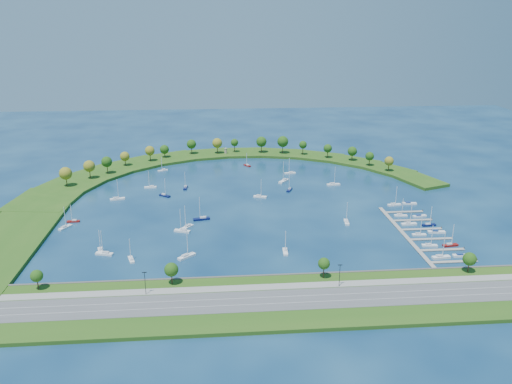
{
  "coord_description": "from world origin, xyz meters",
  "views": [
    {
      "loc": [
        -20.71,
        -304.5,
        108.28
      ],
      "look_at": [
        5.0,
        5.0,
        4.0
      ],
      "focal_mm": 36.31,
      "sensor_mm": 36.0,
      "label": 1
    }
  ],
  "objects": [
    {
      "name": "docked_boat_9",
      "position": [
        95.98,
        -35.9,
        0.61
      ],
      "size": [
        8.38,
        3.6,
        1.66
      ],
      "rotation": [
        0.0,
        0.0,
        0.17
      ],
      "color": "white",
      "rests_on": "ground"
    },
    {
      "name": "docked_boat_0",
      "position": [
        85.51,
        -89.32,
        0.94
      ],
      "size": [
        9.03,
        3.37,
        12.97
      ],
      "rotation": [
        0.0,
        0.0,
        0.1
      ],
      "color": "white",
      "rests_on": "ground"
    },
    {
      "name": "moored_boat_18",
      "position": [
        4.45,
        80.31,
        0.86
      ],
      "size": [
        5.61,
        6.97,
        10.41
      ],
      "rotation": [
        0.0,
        0.0,
        2.17
      ],
      "color": "maroon",
      "rests_on": "ground"
    },
    {
      "name": "breakwater_trees",
      "position": [
        -17.02,
        87.3,
        10.44
      ],
      "size": [
        233.4,
        91.27,
        14.55
      ],
      "color": "#382314",
      "rests_on": "breakwater"
    },
    {
      "name": "docked_boat_11",
      "position": [
        97.87,
        -14.56,
        0.65
      ],
      "size": [
        8.87,
        3.32,
        1.77
      ],
      "rotation": [
        0.0,
        0.0,
        -0.1
      ],
      "color": "white",
      "rests_on": "ground"
    },
    {
      "name": "moored_boat_3",
      "position": [
        -64.2,
        31.34,
        0.9
      ],
      "size": [
        8.18,
        2.71,
        11.85
      ],
      "rotation": [
        0.0,
        0.0,
        3.2
      ],
      "color": "white",
      "rests_on": "ground"
    },
    {
      "name": "moored_boat_8",
      "position": [
        -74.88,
        -72.16,
        0.92
      ],
      "size": [
        8.87,
        4.58,
        12.56
      ],
      "rotation": [
        0.0,
        0.0,
        2.87
      ],
      "color": "white",
      "rests_on": "ground"
    },
    {
      "name": "docked_boat_3",
      "position": [
        96.02,
        -76.23,
        0.89
      ],
      "size": [
        8.13,
        3.28,
        11.61
      ],
      "rotation": [
        0.0,
        0.0,
        0.14
      ],
      "color": "maroon",
      "rests_on": "ground"
    },
    {
      "name": "dock_system",
      "position": [
        85.3,
        -61.0,
        0.35
      ],
      "size": [
        24.28,
        82.0,
        1.6
      ],
      "color": "gray",
      "rests_on": "ground"
    },
    {
      "name": "docked_boat_7",
      "position": [
        96.03,
        -49.31,
        0.89
      ],
      "size": [
        7.81,
        2.74,
        11.27
      ],
      "rotation": [
        0.0,
        0.0,
        0.08
      ],
      "color": "#0A1141",
      "rests_on": "ground"
    },
    {
      "name": "docked_boat_8",
      "position": [
        85.54,
        -33.97,
        0.87
      ],
      "size": [
        7.55,
        2.93,
        10.82
      ],
      "rotation": [
        0.0,
        0.0,
        -0.12
      ],
      "color": "white",
      "rests_on": "ground"
    },
    {
      "name": "moored_boat_15",
      "position": [
        7.58,
        5.57,
        0.92
      ],
      "size": [
        8.74,
        4.54,
        12.37
      ],
      "rotation": [
        0.0,
        0.0,
        6.01
      ],
      "color": "white",
      "rests_on": "ground"
    },
    {
      "name": "moored_boat_2",
      "position": [
        -102.68,
        -36.57,
        0.91
      ],
      "size": [
        6.18,
        8.35,
        12.21
      ],
      "rotation": [
        0.0,
        0.0,
        1.04
      ],
      "color": "white",
      "rests_on": "ground"
    },
    {
      "name": "moored_boat_4",
      "position": [
        -77.38,
        -68.58,
        0.9
      ],
      "size": [
        4.49,
        8.34,
        11.81
      ],
      "rotation": [
        0.0,
        0.0,
        5.01
      ],
      "color": "white",
      "rests_on": "ground"
    },
    {
      "name": "moored_boat_0",
      "position": [
        -36.75,
        -42.11,
        0.95
      ],
      "size": [
        7.62,
        8.67,
        13.32
      ],
      "rotation": [
        0.0,
        0.0,
        4.04
      ],
      "color": "white",
      "rests_on": "ground"
    },
    {
      "name": "docked_boat_2",
      "position": [
        85.53,
        -75.68,
        0.89
      ],
      "size": [
        7.91,
        3.16,
        11.31
      ],
      "rotation": [
        0.0,
        0.0,
        -0.13
      ],
      "color": "white",
      "rests_on": "ground"
    },
    {
      "name": "moored_boat_5",
      "position": [
        -59.43,
        71.8,
        0.88
      ],
      "size": [
        7.61,
        5.16,
        10.95
      ],
      "rotation": [
        0.0,
        0.0,
        3.6
      ],
      "color": "white",
      "rests_on": "ground"
    },
    {
      "name": "moored_boat_19",
      "position": [
        27.2,
        37.3,
        1.0
      ],
      "size": [
        8.47,
        9.81,
        14.97
      ],
      "rotation": [
        0.0,
        0.0,
        4.06
      ],
      "color": "white",
      "rests_on": "ground"
    },
    {
      "name": "docked_boat_5",
      "position": [
        95.97,
        -59.43,
        0.68
      ],
      "size": [
        9.29,
        3.62,
        1.85
      ],
      "rotation": [
        0.0,
        0.0,
        -0.12
      ],
      "color": "white",
      "rests_on": "ground"
    },
    {
      "name": "moored_boat_16",
      "position": [
        34.45,
        56.76,
        0.91
      ],
      "size": [
        8.42,
        3.07,
        12.11
      ],
      "rotation": [
        0.0,
        0.0,
        3.24
      ],
      "color": "white",
      "rests_on": "ground"
    },
    {
      "name": "moored_boat_10",
      "position": [
        12.49,
        -76.97,
        0.89
      ],
      "size": [
        2.7,
        7.99,
        11.56
      ],
      "rotation": [
        0.0,
        0.0,
        4.65
      ],
      "color": "white",
      "rests_on": "ground"
    },
    {
      "name": "ground",
      "position": [
        0.0,
        0.0,
        0.0
      ],
      "size": [
        700.0,
        700.0,
        0.0
      ],
      "primitive_type": "plane",
      "color": "#082448",
      "rests_on": "ground"
    },
    {
      "name": "docked_boat_4",
      "position": [
        85.54,
        -61.93,
        0.87
      ],
      "size": [
        7.4,
        2.56,
        10.69
      ],
      "rotation": [
        0.0,
        0.0,
        -0.07
      ],
      "color": "white",
      "rests_on": "ground"
    },
    {
      "name": "moored_boat_21",
      "position": [
        51.83,
        -41.61,
        0.9
      ],
      "size": [
        3.21,
        8.34,
        11.94
      ],
      "rotation": [
        0.0,
        0.0,
        1.45
      ],
      "color": "white",
      "rests_on": "ground"
    },
    {
      "name": "docked_boat_6",
      "position": [
        85.51,
        -47.16,
        0.92
      ],
      "size": [
        8.63,
        2.91,
        12.49
      ],
      "rotation": [
        0.0,
        0.0,
        0.06
      ],
      "color": "white",
      "rests_on": "ground"
    },
    {
      "name": "moored_boat_7",
      "position": [
        28.37,
        18.01,
        0.89
      ],
      "size": [
        5.09,
        7.9,
        11.3
      ],
      "rotation": [
        0.0,
        0.0,
        4.29
      ],
      "color": "#0A1141",
      "rests_on": "ground"
    },
    {
      "name": "moored_boat_11",
      "position": [
        59.9,
        26.82,
        0.95
      ],
      "size": [
        9.29,
        3.6,
        13.31
      ],
      "rotation": [
        0.0,
        0.0,
        0.12
      ],
      "color": "white",
      "rests_on": "ground"
    },
    {
      "name": "moored_boat_12",
      "position": [
        -82.35,
        8.6,
        0.95
      ],
      "size": [
        9.48,
        4.84,
        13.42
      ],
      "rotation": [
        0.0,
        0.0,
        0.26
      ],
      "color": "white",
      "rests_on": "ground"
    },
    {
      "name": "moored_boat_17",
      "position": [
        -35.22,
        -78.61,
        0.96
      ],
      "size": [
        8.78,
        8.15,
        13.78
      ],
      "rotation": [
        0.0,
        0.0,
        0.72
      ],
      "color": "white",
      "rests_on": "ground"
    },
    {
      "name": "moored_boat_20",
      "position": [
        -28.86,
        -30.11,
        0.96
      ],
      "size": [
        9.73,
        4.43,
        13.81
      ],
      "rotation": [
        0.0,
        0.0,
        3.34
      ],
      "color": "#0A1141",
      "rests_on": "ground"
    },
    {
      "name": "docked_boat_1",
      "position": [
        95.98,
        -88.27,
        0.62
      ],
      "size": [
        8.34,
        2.63,
        1.68
      ],
      "rotation": [
        0.0,
        0.0,
        -0.04
      ],
      "color": "white",
      "rests_on": "ground"
    },
    {
      "name": "breakwater",
      "position": [
        -46.33,
        48.72,
        0.99
      ],
      "size": [
        286.74,
        247.64,
        2.0
      ],
      "color": "#275216",
      "rests_on": "ground"
    },
    {
      "name": "moored_boat_6",
      "position": [
        -53.16,
        12.92,
        0.91
      ],
      "size": [
        7.77,
        6.96,
        12.02
      ],
      "rotation": [
        0.0,
        0.0,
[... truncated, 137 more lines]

